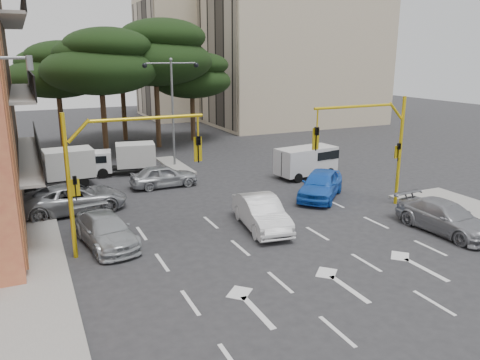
% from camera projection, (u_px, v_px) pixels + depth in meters
% --- Properties ---
extents(ground, '(120.00, 120.00, 0.00)m').
position_uv_depth(ground, '(280.00, 240.00, 21.17)').
color(ground, '#28282B').
rests_on(ground, ground).
extents(median_strip, '(1.40, 6.00, 0.15)m').
position_uv_depth(median_strip, '(175.00, 165.00, 35.16)').
color(median_strip, gray).
rests_on(median_strip, ground).
extents(apartment_beige_near, '(20.20, 12.15, 18.70)m').
position_uv_depth(apartment_beige_near, '(295.00, 44.00, 54.87)').
color(apartment_beige_near, beige).
rests_on(apartment_beige_near, ground).
extents(apartment_beige_far, '(16.20, 12.15, 16.70)m').
position_uv_depth(apartment_beige_far, '(203.00, 53.00, 62.80)').
color(apartment_beige_far, beige).
rests_on(apartment_beige_far, ground).
extents(pine_left_near, '(9.15, 9.15, 10.23)m').
position_uv_depth(pine_left_near, '(101.00, 62.00, 36.81)').
color(pine_left_near, '#382616').
rests_on(pine_left_near, ground).
extents(pine_center, '(9.98, 9.98, 11.16)m').
position_uv_depth(pine_center, '(156.00, 53.00, 40.42)').
color(pine_center, '#382616').
rests_on(pine_center, ground).
extents(pine_left_far, '(8.32, 8.32, 9.30)m').
position_uv_depth(pine_left_far, '(57.00, 70.00, 39.28)').
color(pine_left_far, '#382616').
rests_on(pine_left_far, ground).
extents(pine_right, '(7.49, 7.49, 8.37)m').
position_uv_depth(pine_right, '(192.00, 75.00, 44.34)').
color(pine_right, '#382616').
rests_on(pine_right, ground).
extents(pine_back, '(9.15, 9.15, 10.23)m').
position_uv_depth(pine_back, '(121.00, 60.00, 44.17)').
color(pine_back, '#382616').
rests_on(pine_back, ground).
extents(signal_mast_right, '(5.79, 0.37, 6.00)m').
position_uv_depth(signal_mast_right, '(375.00, 138.00, 24.67)').
color(signal_mast_right, gold).
rests_on(signal_mast_right, ground).
extents(signal_mast_left, '(5.79, 0.37, 6.00)m').
position_uv_depth(signal_mast_left, '(113.00, 162.00, 19.13)').
color(signal_mast_left, gold).
rests_on(signal_mast_left, ground).
extents(street_lamp_center, '(4.16, 0.36, 7.77)m').
position_uv_depth(street_lamp_center, '(172.00, 93.00, 33.77)').
color(street_lamp_center, slate).
rests_on(street_lamp_center, median_strip).
extents(car_white_hatch, '(2.28, 4.89, 1.55)m').
position_uv_depth(car_white_hatch, '(261.00, 213.00, 22.49)').
color(car_white_hatch, silver).
rests_on(car_white_hatch, ground).
extents(car_blue_compact, '(4.85, 4.75, 1.65)m').
position_uv_depth(car_blue_compact, '(321.00, 184.00, 27.28)').
color(car_blue_compact, blue).
rests_on(car_blue_compact, ground).
extents(car_silver_wagon, '(2.57, 4.88, 1.35)m').
position_uv_depth(car_silver_wagon, '(106.00, 230.00, 20.54)').
color(car_silver_wagon, '#A6AAAE').
rests_on(car_silver_wagon, ground).
extents(car_silver_cross_a, '(5.57, 2.80, 1.51)m').
position_uv_depth(car_silver_cross_a, '(74.00, 198.00, 24.87)').
color(car_silver_cross_a, '#93959A').
rests_on(car_silver_cross_a, ground).
extents(car_silver_cross_b, '(4.23, 1.74, 1.43)m').
position_uv_depth(car_silver_cross_b, '(164.00, 176.00, 29.58)').
color(car_silver_cross_b, '#A8ACB1').
rests_on(car_silver_cross_b, ground).
extents(car_silver_parked, '(2.31, 5.08, 1.44)m').
position_uv_depth(car_silver_parked, '(445.00, 217.00, 22.04)').
color(car_silver_parked, gray).
rests_on(car_silver_parked, ground).
extents(van_white, '(4.39, 2.40, 2.09)m').
position_uv_depth(van_white, '(306.00, 162.00, 31.88)').
color(van_white, silver).
rests_on(van_white, ground).
extents(box_truck_a, '(4.97, 2.30, 2.39)m').
position_uv_depth(box_truck_a, '(55.00, 169.00, 29.28)').
color(box_truck_a, silver).
rests_on(box_truck_a, ground).
extents(box_truck_b, '(4.62, 2.52, 2.15)m').
position_uv_depth(box_truck_b, '(124.00, 159.00, 32.63)').
color(box_truck_b, white).
rests_on(box_truck_b, ground).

